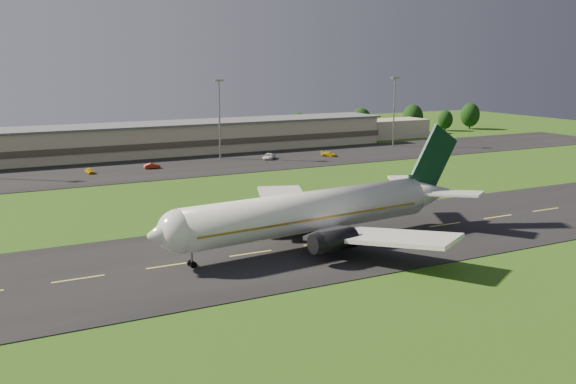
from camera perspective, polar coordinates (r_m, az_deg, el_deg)
name	(u,v)px	position (r m, az deg, el deg)	size (l,w,h in m)	color
ground	(387,234)	(95.75, 8.82, -3.69)	(360.00, 360.00, 0.00)	#214711
taxiway	(387,233)	(95.73, 8.82, -3.66)	(220.00, 30.00, 0.10)	black
apron	(213,164)	(158.30, -6.67, 2.45)	(260.00, 30.00, 0.10)	black
airliner	(314,212)	(88.08, 2.31, -1.78)	(51.26, 41.98, 15.57)	silver
terminal	(204,137)	(182.44, -7.51, 4.89)	(145.00, 16.00, 8.40)	tan
light_mast_centre	(219,110)	(166.02, -6.13, 7.30)	(2.40, 1.20, 20.35)	gray
light_mast_east	(394,103)	(192.80, 9.43, 7.80)	(2.40, 1.20, 20.35)	gray
tree_line	(275,126)	(202.15, -1.20, 5.90)	(197.59, 8.61, 9.95)	black
service_vehicle_a	(90,171)	(151.03, -17.23, 1.81)	(1.41, 3.50, 1.19)	gold
service_vehicle_b	(152,166)	(154.18, -11.99, 2.28)	(1.31, 3.76, 1.24)	#A4210A
service_vehicle_c	(269,156)	(165.47, -1.72, 3.19)	(2.41, 5.22, 1.45)	white
service_vehicle_d	(329,154)	(170.51, 3.67, 3.39)	(1.72, 4.24, 1.23)	gold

